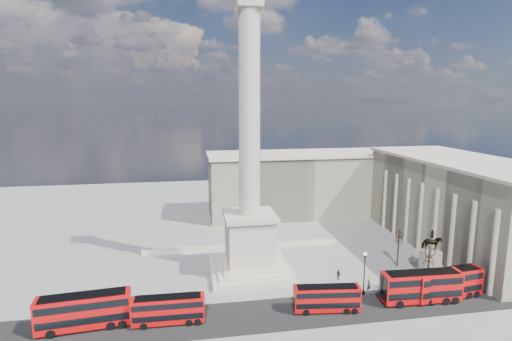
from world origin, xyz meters
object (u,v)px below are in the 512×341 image
at_px(red_bus_c, 448,283).
at_px(red_bus_d, 422,286).
at_px(pedestrian_standing, 465,280).
at_px(pedestrian_crossing, 339,275).
at_px(red_bus_a, 169,309).
at_px(red_bus_b, 327,298).
at_px(pedestrian_walking, 369,286).
at_px(victorian_lamp, 364,270).
at_px(nelsons_column, 250,202).
at_px(red_bus_e, 85,311).
at_px(equestrian_statue, 430,258).

distance_m(red_bus_c, red_bus_d, 4.68).
distance_m(pedestrian_standing, pedestrian_crossing, 20.59).
height_order(red_bus_a, pedestrian_standing, red_bus_a).
bearing_deg(red_bus_b, pedestrian_walking, 35.38).
bearing_deg(victorian_lamp, nelsons_column, 144.82).
relative_size(red_bus_c, red_bus_e, 0.96).
xyz_separation_m(red_bus_c, pedestrian_crossing, (-14.11, 9.10, -1.55)).
xyz_separation_m(equestrian_statue, pedestrian_standing, (2.98, -5.29, -1.85)).
xyz_separation_m(red_bus_a, pedestrian_crossing, (28.00, 9.14, -1.20)).
xyz_separation_m(nelsons_column, red_bus_a, (-13.51, -14.90, -10.84)).
relative_size(nelsons_column, pedestrian_walking, 26.44).
height_order(red_bus_c, red_bus_d, red_bus_d).
distance_m(nelsons_column, victorian_lamp, 21.88).
height_order(nelsons_column, red_bus_b, nelsons_column).
distance_m(equestrian_statue, pedestrian_crossing, 16.91).
bearing_deg(pedestrian_crossing, pedestrian_standing, -131.92).
relative_size(nelsons_column, red_bus_b, 5.10).
bearing_deg(victorian_lamp, red_bus_c, -15.16).
height_order(red_bus_d, pedestrian_crossing, red_bus_d).
bearing_deg(red_bus_b, nelsons_column, 126.69).
relative_size(red_bus_b, red_bus_d, 0.80).
bearing_deg(red_bus_e, red_bus_a, -8.82).
distance_m(red_bus_e, pedestrian_crossing, 39.96).
bearing_deg(red_bus_e, red_bus_b, -7.54).
bearing_deg(victorian_lamp, red_bus_e, -176.22).
xyz_separation_m(red_bus_b, red_bus_e, (-33.47, 1.21, 0.52)).
bearing_deg(pedestrian_standing, pedestrian_crossing, -51.30).
xyz_separation_m(equestrian_statue, pedestrian_crossing, (-16.79, 0.45, -1.92)).
distance_m(red_bus_b, pedestrian_walking, 10.05).
distance_m(red_bus_c, pedestrian_crossing, 16.86).
height_order(equestrian_statue, pedestrian_standing, equestrian_statue).
relative_size(red_bus_a, red_bus_d, 0.81).
bearing_deg(equestrian_statue, red_bus_e, -171.80).
height_order(red_bus_a, victorian_lamp, victorian_lamp).
xyz_separation_m(red_bus_c, red_bus_e, (-53.13, 0.61, 0.12)).
bearing_deg(victorian_lamp, pedestrian_standing, 0.16).
xyz_separation_m(red_bus_c, pedestrian_walking, (-10.89, 4.20, -1.49)).
xyz_separation_m(nelsons_column, victorian_lamp, (16.39, -11.55, -8.77)).
relative_size(red_bus_b, pedestrian_walking, 5.18).
distance_m(nelsons_column, equestrian_statue, 33.46).
bearing_deg(red_bus_d, pedestrian_standing, 22.43).
height_order(nelsons_column, red_bus_c, nelsons_column).
xyz_separation_m(nelsons_column, red_bus_c, (28.60, -14.86, -10.48)).
bearing_deg(pedestrian_crossing, red_bus_a, 82.34).
xyz_separation_m(red_bus_a, equestrian_statue, (44.79, 8.69, 0.73)).
bearing_deg(pedestrian_crossing, red_bus_c, -148.55).
xyz_separation_m(victorian_lamp, pedestrian_standing, (17.88, 0.05, -3.19)).
bearing_deg(pedestrian_standing, nelsons_column, -53.67).
relative_size(nelsons_column, red_bus_e, 4.08).
xyz_separation_m(red_bus_b, victorian_lamp, (7.44, 3.91, 2.11)).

